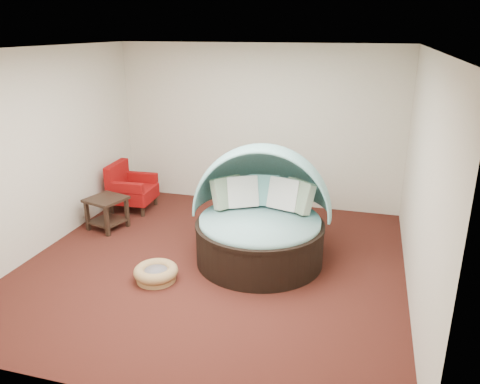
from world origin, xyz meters
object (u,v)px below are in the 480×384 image
(pet_basket, at_px, (156,273))
(red_armchair, at_px, (130,188))
(side_table, at_px, (107,209))
(canopy_daybed, at_px, (261,208))

(pet_basket, height_order, red_armchair, red_armchair)
(pet_basket, bearing_deg, side_table, 138.23)
(pet_basket, bearing_deg, canopy_daybed, 40.66)
(red_armchair, bearing_deg, pet_basket, -58.32)
(canopy_daybed, bearing_deg, red_armchair, 148.75)
(pet_basket, relative_size, side_table, 1.08)
(canopy_daybed, bearing_deg, pet_basket, -146.14)
(canopy_daybed, xyz_separation_m, red_armchair, (-2.62, 1.19, -0.35))
(canopy_daybed, distance_m, side_table, 2.62)
(red_armchair, bearing_deg, canopy_daybed, -27.45)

